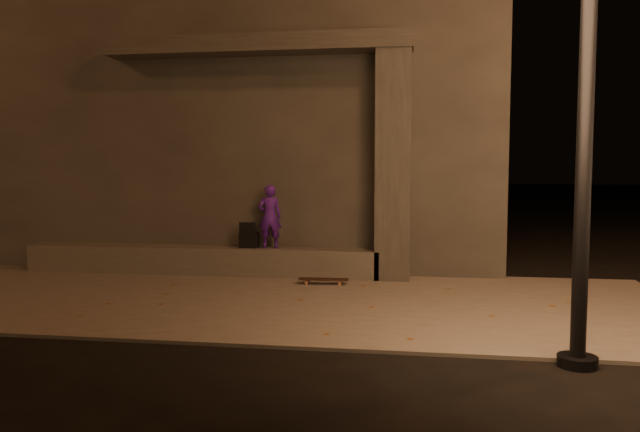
% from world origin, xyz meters
% --- Properties ---
extents(ground, '(120.00, 120.00, 0.00)m').
position_xyz_m(ground, '(0.00, 0.00, 0.00)').
color(ground, black).
rests_on(ground, ground).
extents(sidewalk, '(11.00, 4.40, 0.04)m').
position_xyz_m(sidewalk, '(0.00, 2.00, 0.02)').
color(sidewalk, '#625C56').
rests_on(sidewalk, ground).
extents(building, '(9.00, 5.10, 5.22)m').
position_xyz_m(building, '(-1.00, 6.49, 2.61)').
color(building, '#383533').
rests_on(building, ground).
extents(ledge, '(6.00, 0.55, 0.45)m').
position_xyz_m(ledge, '(-1.50, 3.75, 0.27)').
color(ledge, '#514E49').
rests_on(ledge, sidewalk).
extents(column, '(0.55, 0.55, 3.60)m').
position_xyz_m(column, '(1.70, 3.75, 1.84)').
color(column, '#383533').
rests_on(column, sidewalk).
extents(canopy, '(5.00, 0.70, 0.28)m').
position_xyz_m(canopy, '(-0.50, 3.80, 3.78)').
color(canopy, '#383533').
rests_on(canopy, column).
extents(skateboarder, '(0.42, 0.33, 1.04)m').
position_xyz_m(skateboarder, '(-0.31, 3.75, 1.01)').
color(skateboarder, '#491798').
rests_on(skateboarder, ledge).
extents(backpack, '(0.32, 0.22, 0.43)m').
position_xyz_m(backpack, '(-0.66, 3.75, 0.64)').
color(backpack, black).
rests_on(backpack, ledge).
extents(skateboard, '(0.77, 0.23, 0.08)m').
position_xyz_m(skateboard, '(0.68, 3.10, 0.11)').
color(skateboard, black).
rests_on(skateboard, sidewalk).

